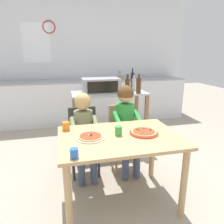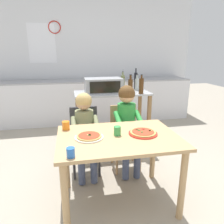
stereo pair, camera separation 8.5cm
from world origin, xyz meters
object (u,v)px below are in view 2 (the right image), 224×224
at_px(drinking_cup_blue, 71,152).
at_px(pizza_plate_white, 89,137).
at_px(bottle_squat_spirits, 137,84).
at_px(child_in_olive_shirt, 85,125).
at_px(pizza_plate_red_rimmed, 143,133).
at_px(drinking_cup_orange, 66,125).
at_px(dining_chair_left, 85,135).
at_px(bottle_clear_vinegar, 141,86).
at_px(bottle_brown_beer, 130,84).
at_px(bottle_slim_sauce, 123,82).
at_px(dining_table, 118,147).
at_px(dining_chair_right, 125,132).
at_px(drinking_cup_green, 117,131).
at_px(child_in_green_shirt, 127,118).
at_px(kitchen_island_cart, 112,111).
at_px(bottle_dark_olive_oil, 136,81).
at_px(toaster_oven, 103,85).

bearing_deg(drinking_cup_blue, pizza_plate_white, 63.42).
bearing_deg(bottle_squat_spirits, child_in_olive_shirt, -136.37).
bearing_deg(pizza_plate_red_rimmed, drinking_cup_blue, -154.58).
bearing_deg(drinking_cup_orange, dining_chair_left, 62.36).
bearing_deg(dining_chair_left, bottle_clear_vinegar, 27.01).
height_order(bottle_brown_beer, bottle_slim_sauce, bottle_slim_sauce).
bearing_deg(dining_table, dining_chair_left, 112.05).
distance_m(bottle_brown_beer, dining_chair_right, 0.92).
xyz_separation_m(bottle_slim_sauce, dining_chair_right, (-0.17, -0.81, -0.53)).
distance_m(dining_chair_left, child_in_olive_shirt, 0.21).
xyz_separation_m(drinking_cup_green, drinking_cup_blue, (-0.44, -0.35, -0.01)).
relative_size(pizza_plate_red_rimmed, drinking_cup_blue, 3.66).
xyz_separation_m(child_in_olive_shirt, pizza_plate_white, (0.00, -0.54, 0.08)).
relative_size(bottle_slim_sauce, dining_table, 0.26).
xyz_separation_m(dining_chair_right, drinking_cup_blue, (-0.69, -1.00, 0.28)).
bearing_deg(drinking_cup_green, bottle_squat_spirits, 65.49).
xyz_separation_m(child_in_green_shirt, pizza_plate_red_rimmed, (0.00, -0.56, 0.03)).
relative_size(dining_table, child_in_olive_shirt, 1.12).
height_order(kitchen_island_cart, dining_table, kitchen_island_cart).
bearing_deg(bottle_dark_olive_oil, pizza_plate_red_rimmed, -104.66).
distance_m(kitchen_island_cart, drinking_cup_green, 1.33).
bearing_deg(dining_chair_right, pizza_plate_red_rimmed, -89.98).
bearing_deg(bottle_brown_beer, bottle_squat_spirits, 13.70).
relative_size(drinking_cup_orange, drinking_cup_green, 0.98).
distance_m(bottle_dark_olive_oil, drinking_cup_orange, 1.70).
xyz_separation_m(child_in_olive_shirt, child_in_green_shirt, (0.52, 0.00, 0.05)).
bearing_deg(dining_chair_left, drinking_cup_green, -67.64).
xyz_separation_m(bottle_brown_beer, dining_table, (-0.51, -1.38, -0.38)).
height_order(dining_chair_right, pizza_plate_white, dining_chair_right).
distance_m(bottle_squat_spirits, bottle_dark_olive_oil, 0.12).
bearing_deg(bottle_slim_sauce, kitchen_island_cart, -141.51).
bearing_deg(drinking_cup_green, drinking_cup_orange, 152.31).
relative_size(pizza_plate_white, pizza_plate_red_rimmed, 0.95).
height_order(bottle_dark_olive_oil, dining_chair_left, bottle_dark_olive_oil).
bearing_deg(drinking_cup_orange, drinking_cup_blue, -86.17).
xyz_separation_m(bottle_dark_olive_oil, child_in_olive_shirt, (-0.92, -0.97, -0.37)).
bearing_deg(child_in_green_shirt, kitchen_island_cart, 92.79).
bearing_deg(kitchen_island_cart, toaster_oven, -174.84).
bearing_deg(dining_chair_right, drinking_cup_blue, -124.40).
xyz_separation_m(kitchen_island_cart, drinking_cup_green, (-0.21, -1.30, 0.17)).
xyz_separation_m(bottle_brown_beer, pizza_plate_red_rimmed, (-0.27, -1.39, -0.25)).
height_order(pizza_plate_red_rimmed, drinking_cup_green, drinking_cup_green).
xyz_separation_m(bottle_dark_olive_oil, pizza_plate_red_rimmed, (-0.40, -1.52, -0.29)).
xyz_separation_m(bottle_dark_olive_oil, dining_chair_right, (-0.40, -0.85, -0.55)).
relative_size(bottle_clear_vinegar, drinking_cup_orange, 3.28).
relative_size(bottle_brown_beer, dining_chair_left, 0.32).
bearing_deg(pizza_plate_white, bottle_dark_olive_oil, 58.80).
bearing_deg(bottle_dark_olive_oil, pizza_plate_white, -121.20).
xyz_separation_m(toaster_oven, pizza_plate_red_rimmed, (0.17, -1.31, -0.26)).
distance_m(child_in_olive_shirt, pizza_plate_red_rimmed, 0.76).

